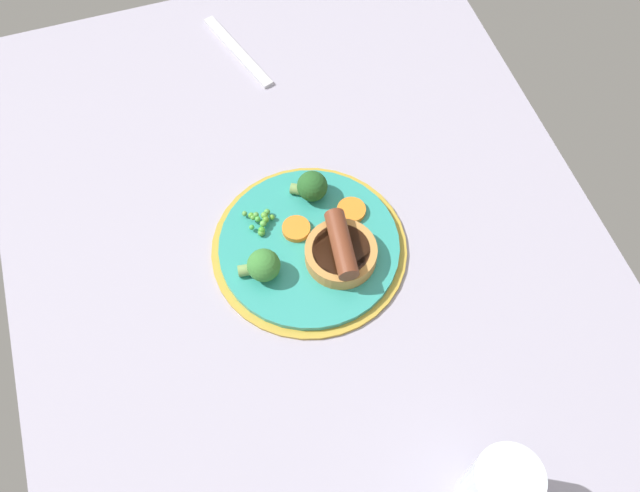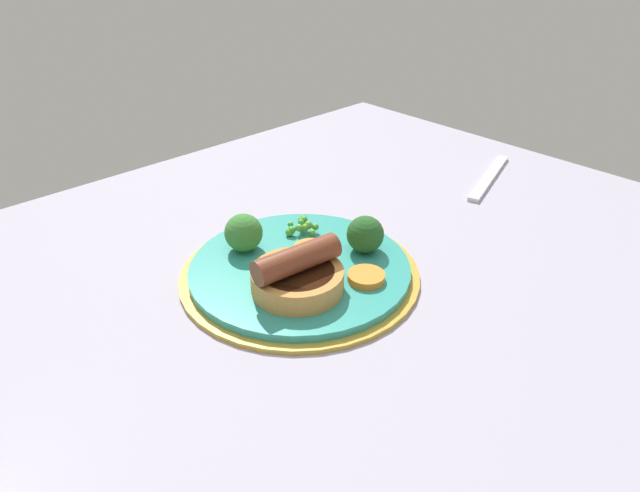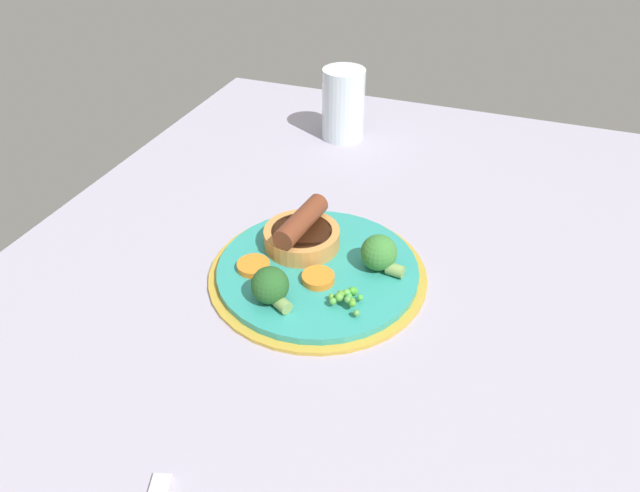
# 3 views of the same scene
# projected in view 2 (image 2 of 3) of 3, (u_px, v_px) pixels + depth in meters

# --- Properties ---
(dining_table) EXTENTS (1.10, 0.80, 0.03)m
(dining_table) POSITION_uv_depth(u_px,v_px,m) (290.00, 292.00, 0.63)
(dining_table) COLOR #9E99AD
(dining_table) RESTS_ON ground
(dinner_plate) EXTENTS (0.26, 0.26, 0.01)m
(dinner_plate) POSITION_uv_depth(u_px,v_px,m) (298.00, 270.00, 0.63)
(dinner_plate) COLOR #B79333
(dinner_plate) RESTS_ON dining_table
(sausage_pudding) EXTENTS (0.10, 0.10, 0.05)m
(sausage_pudding) POSITION_uv_depth(u_px,v_px,m) (297.00, 275.00, 0.58)
(sausage_pudding) COLOR #BC8442
(sausage_pudding) RESTS_ON dinner_plate
(pea_pile) EXTENTS (0.04, 0.04, 0.02)m
(pea_pile) POSITION_uv_depth(u_px,v_px,m) (301.00, 226.00, 0.68)
(pea_pile) COLOR #52952E
(pea_pile) RESTS_ON dinner_plate
(broccoli_floret_near) EXTENTS (0.04, 0.06, 0.04)m
(broccoli_floret_near) POSITION_uv_depth(u_px,v_px,m) (243.00, 233.00, 0.65)
(broccoli_floret_near) COLOR #387A33
(broccoli_floret_near) RESTS_ON dinner_plate
(broccoli_floret_far) EXTENTS (0.04, 0.05, 0.04)m
(broccoli_floret_far) POSITION_uv_depth(u_px,v_px,m) (365.00, 234.00, 0.64)
(broccoli_floret_far) COLOR #235623
(broccoli_floret_far) RESTS_ON dinner_plate
(carrot_slice_1) EXTENTS (0.06, 0.06, 0.01)m
(carrot_slice_1) POSITION_uv_depth(u_px,v_px,m) (366.00, 277.00, 0.60)
(carrot_slice_1) COLOR orange
(carrot_slice_1) RESTS_ON dinner_plate
(carrot_slice_2) EXTENTS (0.04, 0.04, 0.01)m
(carrot_slice_2) POSITION_uv_depth(u_px,v_px,m) (311.00, 250.00, 0.65)
(carrot_slice_2) COLOR orange
(carrot_slice_2) RESTS_ON dinner_plate
(fork) EXTENTS (0.18, 0.07, 0.01)m
(fork) POSITION_uv_depth(u_px,v_px,m) (487.00, 177.00, 0.86)
(fork) COLOR silver
(fork) RESTS_ON dining_table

